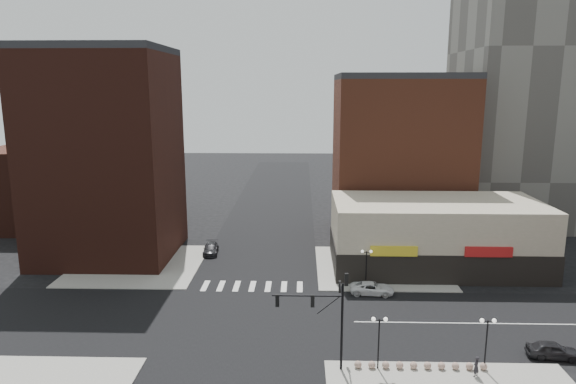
{
  "coord_description": "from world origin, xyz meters",
  "views": [
    {
      "loc": [
        5.17,
        -43.59,
        21.12
      ],
      "look_at": [
        3.81,
        5.31,
        11.0
      ],
      "focal_mm": 32.0,
      "sensor_mm": 36.0,
      "label": 1
    }
  ],
  "objects": [
    {
      "name": "building_ne_midrise",
      "position": [
        19.0,
        29.5,
        11.0
      ],
      "size": [
        18.0,
        15.0,
        22.0
      ],
      "primitive_type": "cube",
      "color": "brown",
      "rests_on": "ground"
    },
    {
      "name": "bollard_row",
      "position": [
        14.23,
        -8.0,
        0.4
      ],
      "size": [
        10.01,
        0.56,
        0.56
      ],
      "color": "#9F806E",
      "rests_on": "sidewalk_se"
    },
    {
      "name": "traffic_signal",
      "position": [
        7.24,
        -7.83,
        4.96
      ],
      "size": [
        5.59,
        3.09,
        7.77
      ],
      "color": "black",
      "rests_on": "ground"
    },
    {
      "name": "road_ew",
      "position": [
        0.0,
        0.0,
        0.01
      ],
      "size": [
        200.0,
        14.0,
        0.02
      ],
      "primitive_type": "cube",
      "color": "black",
      "rests_on": "ground"
    },
    {
      "name": "road_ns",
      "position": [
        0.0,
        0.0,
        0.01
      ],
      "size": [
        14.0,
        200.0,
        0.02
      ],
      "primitive_type": "cube",
      "color": "black",
      "rests_on": "ground"
    },
    {
      "name": "street_lamp_ne",
      "position": [
        12.0,
        8.0,
        3.29
      ],
      "size": [
        1.22,
        0.32,
        4.16
      ],
      "color": "black",
      "rests_on": "sidewalk_ne"
    },
    {
      "name": "sidewalk_ne",
      "position": [
        14.5,
        14.5,
        0.06
      ],
      "size": [
        15.0,
        15.0,
        0.12
      ],
      "primitive_type": "cube",
      "color": "gray",
      "rests_on": "ground"
    },
    {
      "name": "street_lamp_se_a",
      "position": [
        11.0,
        -8.0,
        3.29
      ],
      "size": [
        1.22,
        0.32,
        4.16
      ],
      "color": "black",
      "rests_on": "sidewalk_se"
    },
    {
      "name": "dark_sedan_east",
      "position": [
        25.08,
        -5.91,
        0.67
      ],
      "size": [
        4.11,
        2.04,
        1.35
      ],
      "primitive_type": "imported",
      "rotation": [
        0.0,
        0.0,
        1.45
      ],
      "color": "black",
      "rests_on": "ground"
    },
    {
      "name": "sidewalk_nw",
      "position": [
        -14.5,
        14.5,
        0.06
      ],
      "size": [
        15.0,
        15.0,
        0.12
      ],
      "primitive_type": "cube",
      "color": "gray",
      "rests_on": "ground"
    },
    {
      "name": "ground",
      "position": [
        0.0,
        0.0,
        0.0
      ],
      "size": [
        240.0,
        240.0,
        0.0
      ],
      "primitive_type": "plane",
      "color": "black",
      "rests_on": "ground"
    },
    {
      "name": "white_suv",
      "position": [
        12.47,
        6.5,
        0.63
      ],
      "size": [
        4.64,
        2.38,
        1.25
      ],
      "primitive_type": "imported",
      "rotation": [
        0.0,
        0.0,
        1.5
      ],
      "color": "white",
      "rests_on": "ground"
    },
    {
      "name": "building_nw_low",
      "position": [
        -32.0,
        34.0,
        6.0
      ],
      "size": [
        20.0,
        18.0,
        12.0
      ],
      "primitive_type": "cube",
      "color": "#3B1A12",
      "rests_on": "ground"
    },
    {
      "name": "building_ne_row",
      "position": [
        21.0,
        15.0,
        3.3
      ],
      "size": [
        24.2,
        12.2,
        8.0
      ],
      "color": "#BDAE96",
      "rests_on": "ground"
    },
    {
      "name": "dark_sedan_north",
      "position": [
        -6.5,
        19.1,
        0.64
      ],
      "size": [
        2.17,
        4.56,
        1.28
      ],
      "primitive_type": "imported",
      "rotation": [
        0.0,
        0.0,
        0.09
      ],
      "color": "black",
      "rests_on": "ground"
    },
    {
      "name": "street_lamp_se_b",
      "position": [
        19.0,
        -8.0,
        3.29
      ],
      "size": [
        1.22,
        0.32,
        4.16
      ],
      "color": "black",
      "rests_on": "sidewalk_se"
    },
    {
      "name": "building_nw",
      "position": [
        -19.0,
        18.5,
        12.5
      ],
      "size": [
        16.0,
        15.0,
        25.0
      ],
      "primitive_type": "cube",
      "color": "#3B1A12",
      "rests_on": "ground"
    },
    {
      "name": "pedestrian",
      "position": [
        18.05,
        -8.93,
        0.92
      ],
      "size": [
        0.69,
        0.67,
        1.6
      ],
      "primitive_type": "imported",
      "rotation": [
        0.0,
        0.0,
        3.85
      ],
      "color": "black",
      "rests_on": "sidewalk_se"
    }
  ]
}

